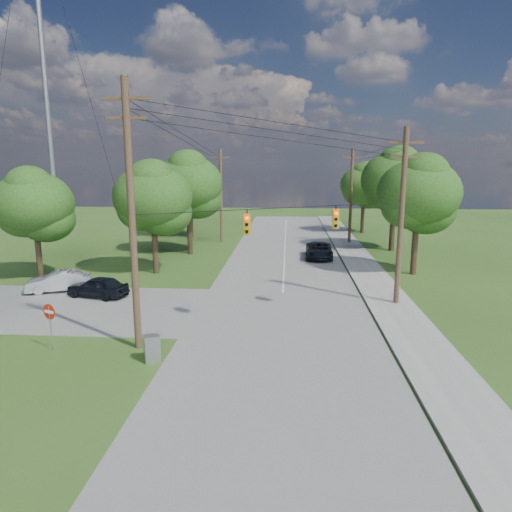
# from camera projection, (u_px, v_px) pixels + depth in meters

# --- Properties ---
(ground) EXTENTS (140.00, 140.00, 0.00)m
(ground) POSITION_uv_depth(u_px,v_px,m) (236.00, 354.00, 20.56)
(ground) COLOR #30501A
(ground) RESTS_ON ground
(main_road) EXTENTS (10.00, 100.00, 0.03)m
(main_road) POSITION_uv_depth(u_px,v_px,m) (282.00, 318.00, 25.31)
(main_road) COLOR gray
(main_road) RESTS_ON ground
(sidewalk_east) EXTENTS (2.60, 100.00, 0.12)m
(sidewalk_east) POSITION_uv_depth(u_px,v_px,m) (405.00, 320.00, 24.83)
(sidewalk_east) COLOR #ADA9A2
(sidewalk_east) RESTS_ON ground
(pole_sw) EXTENTS (2.00, 0.32, 12.00)m
(pole_sw) POSITION_uv_depth(u_px,v_px,m) (132.00, 214.00, 20.04)
(pole_sw) COLOR brown
(pole_sw) RESTS_ON ground
(pole_ne) EXTENTS (2.00, 0.32, 10.50)m
(pole_ne) POSITION_uv_depth(u_px,v_px,m) (401.00, 215.00, 26.69)
(pole_ne) COLOR brown
(pole_ne) RESTS_ON ground
(pole_north_e) EXTENTS (2.00, 0.32, 10.00)m
(pole_north_e) POSITION_uv_depth(u_px,v_px,m) (351.00, 196.00, 48.27)
(pole_north_e) COLOR brown
(pole_north_e) RESTS_ON ground
(pole_north_w) EXTENTS (2.00, 0.32, 10.00)m
(pole_north_w) POSITION_uv_depth(u_px,v_px,m) (221.00, 195.00, 49.23)
(pole_north_w) COLOR brown
(pole_north_w) RESTS_ON ground
(power_lines) EXTENTS (13.93, 29.62, 4.93)m
(power_lines) POSITION_uv_depth(u_px,v_px,m) (277.00, 152.00, 29.93)
(power_lines) COLOR black
(power_lines) RESTS_ON ground
(traffic_signals) EXTENTS (4.91, 3.27, 1.05)m
(traffic_signals) POSITION_uv_depth(u_px,v_px,m) (293.00, 221.00, 23.63)
(traffic_signals) COLOR #CF960C
(traffic_signals) RESTS_ON ground
(radio_mast) EXTENTS (0.70, 0.70, 45.00)m
(radio_mast) POSITION_uv_depth(u_px,v_px,m) (43.00, 61.00, 63.30)
(radio_mast) COLOR gray
(radio_mast) RESTS_ON ground
(tree_w_near) EXTENTS (6.00, 6.00, 8.40)m
(tree_w_near) POSITION_uv_depth(u_px,v_px,m) (153.00, 197.00, 34.61)
(tree_w_near) COLOR #3F301F
(tree_w_near) RESTS_ON ground
(tree_w_mid) EXTENTS (6.40, 6.40, 9.22)m
(tree_w_mid) POSITION_uv_depth(u_px,v_px,m) (188.00, 184.00, 42.23)
(tree_w_mid) COLOR #3F301F
(tree_w_mid) RESTS_ON ground
(tree_w_far) EXTENTS (6.00, 6.00, 8.73)m
(tree_w_far) POSITION_uv_depth(u_px,v_px,m) (190.00, 183.00, 52.21)
(tree_w_far) COLOR #3F301F
(tree_w_far) RESTS_ON ground
(tree_e_near) EXTENTS (6.20, 6.20, 8.81)m
(tree_e_near) POSITION_uv_depth(u_px,v_px,m) (418.00, 193.00, 34.14)
(tree_e_near) COLOR #3F301F
(tree_e_near) RESTS_ON ground
(tree_e_mid) EXTENTS (6.60, 6.60, 9.64)m
(tree_e_mid) POSITION_uv_depth(u_px,v_px,m) (395.00, 180.00, 43.75)
(tree_e_mid) COLOR #3F301F
(tree_e_mid) RESTS_ON ground
(tree_e_far) EXTENTS (5.80, 5.80, 8.32)m
(tree_e_far) POSITION_uv_depth(u_px,v_px,m) (364.00, 185.00, 55.75)
(tree_e_far) COLOR #3F301F
(tree_e_far) RESTS_ON ground
(tree_cross_n) EXTENTS (5.60, 5.60, 7.91)m
(tree_cross_n) POSITION_uv_depth(u_px,v_px,m) (34.00, 204.00, 32.78)
(tree_cross_n) COLOR #3F301F
(tree_cross_n) RESTS_ON ground
(car_cross_dark) EXTENTS (4.25, 2.51, 1.36)m
(car_cross_dark) POSITION_uv_depth(u_px,v_px,m) (98.00, 287.00, 29.11)
(car_cross_dark) COLOR black
(car_cross_dark) RESTS_ON cross_road
(car_cross_silver) EXTENTS (4.36, 2.86, 1.36)m
(car_cross_silver) POSITION_uv_depth(u_px,v_px,m) (59.00, 281.00, 30.41)
(car_cross_silver) COLOR silver
(car_cross_silver) RESTS_ON cross_road
(car_main_north) EXTENTS (2.53, 5.19, 1.42)m
(car_main_north) POSITION_uv_depth(u_px,v_px,m) (319.00, 250.00, 41.19)
(car_main_north) COLOR black
(car_main_north) RESTS_ON main_road
(control_cabinet) EXTENTS (0.79, 0.70, 1.18)m
(control_cabinet) POSITION_uv_depth(u_px,v_px,m) (152.00, 348.00, 19.65)
(control_cabinet) COLOR gray
(control_cabinet) RESTS_ON ground
(do_not_enter_sign) EXTENTS (0.69, 0.30, 2.20)m
(do_not_enter_sign) POSITION_uv_depth(u_px,v_px,m) (50.00, 316.00, 20.64)
(do_not_enter_sign) COLOR gray
(do_not_enter_sign) RESTS_ON ground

